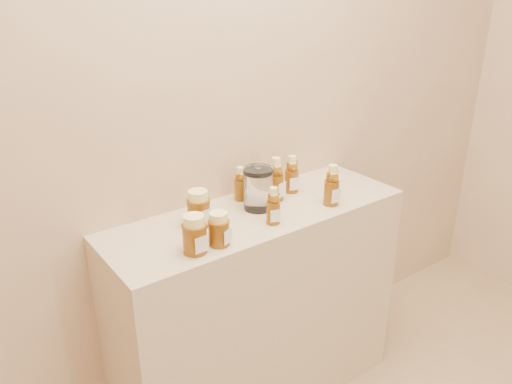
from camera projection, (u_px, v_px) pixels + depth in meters
wall_back at (227, 84)px, 1.85m from camera, size 3.50×0.02×2.70m
display_table at (259, 310)px, 2.06m from camera, size 1.20×0.40×0.90m
bear_bottle_back_left at (240, 181)px, 1.95m from camera, size 0.07×0.07×0.15m
bear_bottle_back_mid at (276, 176)px, 1.94m from camera, size 0.08×0.08×0.20m
bear_bottle_back_right at (292, 172)px, 2.02m from camera, size 0.08×0.08×0.18m
bear_bottle_front_left at (273, 203)px, 1.76m from camera, size 0.07×0.07×0.16m
bear_bottle_front_right at (332, 183)px, 1.90m from camera, size 0.07×0.07×0.18m
honey_jar_left at (194, 234)px, 1.58m from camera, size 0.09×0.09×0.13m
honey_jar_back at (199, 208)px, 1.75m from camera, size 0.09×0.09×0.13m
honey_jar_front at (219, 229)px, 1.63m from camera, size 0.10×0.10×0.12m
glass_canister at (258, 187)px, 1.87m from camera, size 0.15×0.15×0.18m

